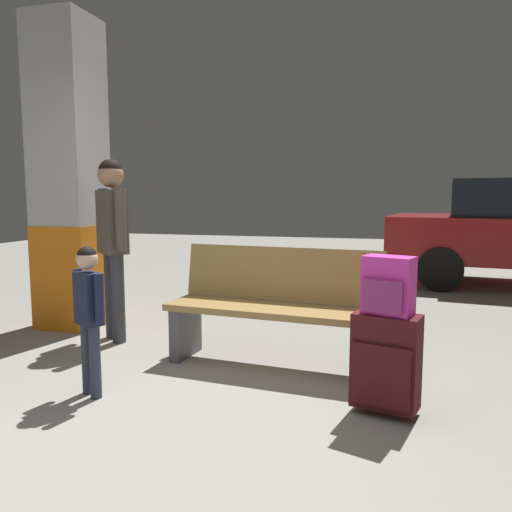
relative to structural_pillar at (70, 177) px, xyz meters
name	(u,v)px	position (x,y,z in m)	size (l,w,h in m)	color
ground_plane	(298,301)	(1.90, 1.93, -1.52)	(18.00, 18.00, 0.10)	gray
structural_pillar	(70,177)	(0.00, 0.00, 0.00)	(0.57, 0.57, 2.96)	orange
bench	(274,307)	(2.19, -0.63, -1.03)	(1.64, 0.68, 0.89)	#9E7A42
suitcase	(386,362)	(3.03, -1.33, -1.15)	(0.42, 0.31, 0.60)	#471419
backpack_bright	(388,286)	(3.03, -1.33, -0.70)	(0.32, 0.26, 0.34)	#D833A5
child	(89,305)	(1.19, -1.54, -0.87)	(0.29, 0.25, 0.97)	#33384C
adult	(112,230)	(0.67, -0.37, -0.48)	(0.43, 0.39, 1.60)	#38383D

